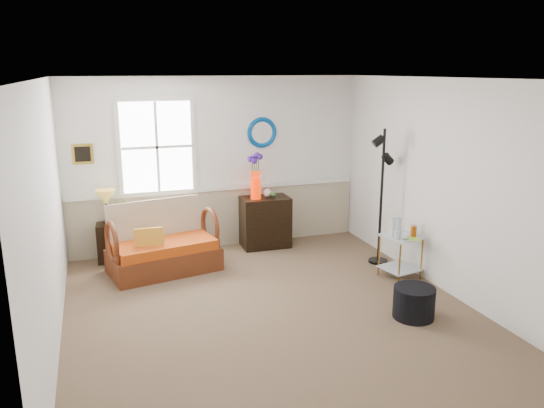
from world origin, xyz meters
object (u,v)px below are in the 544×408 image
object	(u,v)px
side_table	(400,257)
ottoman	(414,302)
lamp_stand	(109,243)
loveseat	(163,238)
cabinet	(265,222)
floor_lamp	(381,197)

from	to	relation	value
side_table	ottoman	bearing A→B (deg)	-114.44
lamp_stand	ottoman	world-z (taller)	lamp_stand
ottoman	loveseat	bearing A→B (deg)	136.26
lamp_stand	cabinet	xyz separation A→B (m)	(2.34, -0.08, 0.11)
loveseat	floor_lamp	bearing A→B (deg)	-23.86
cabinet	side_table	size ratio (longest dim) A/B	1.35
ottoman	floor_lamp	bearing A→B (deg)	72.88
ottoman	side_table	bearing A→B (deg)	65.56
loveseat	cabinet	world-z (taller)	loveseat
ottoman	lamp_stand	bearing A→B (deg)	136.68
lamp_stand	side_table	world-z (taller)	side_table
loveseat	floor_lamp	size ratio (longest dim) A/B	0.75
loveseat	side_table	distance (m)	3.19
loveseat	ottoman	bearing A→B (deg)	-54.95
lamp_stand	side_table	bearing A→B (deg)	-27.50
floor_lamp	ottoman	world-z (taller)	floor_lamp
side_table	floor_lamp	distance (m)	0.90
lamp_stand	floor_lamp	bearing A→B (deg)	-19.39
lamp_stand	cabinet	world-z (taller)	cabinet
loveseat	ottoman	world-z (taller)	loveseat
floor_lamp	side_table	bearing A→B (deg)	-83.80
cabinet	side_table	xyz separation A→B (m)	(1.28, -1.81, -0.10)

